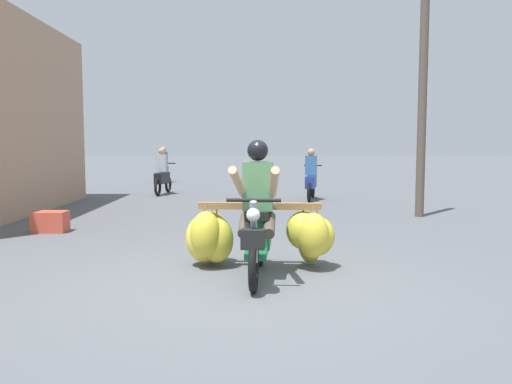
% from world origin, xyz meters
% --- Properties ---
extents(ground_plane, '(120.00, 120.00, 0.00)m').
position_xyz_m(ground_plane, '(0.00, 0.00, 0.00)').
color(ground_plane, '#56595E').
extents(motorbike_main_loaded, '(1.95, 1.90, 1.58)m').
position_xyz_m(motorbike_main_loaded, '(0.17, 0.92, 0.46)').
color(motorbike_main_loaded, black).
rests_on(motorbike_main_loaded, ground).
extents(motorbike_distant_ahead_left, '(0.58, 1.60, 1.40)m').
position_xyz_m(motorbike_distant_ahead_left, '(1.80, 8.86, 0.57)').
color(motorbike_distant_ahead_left, black).
rests_on(motorbike_distant_ahead_left, ground).
extents(motorbike_distant_ahead_right, '(0.66, 1.58, 1.40)m').
position_xyz_m(motorbike_distant_ahead_right, '(-3.25, 15.59, 0.57)').
color(motorbike_distant_ahead_right, black).
rests_on(motorbike_distant_ahead_right, ground).
extents(motorbike_distant_far_ahead, '(0.50, 1.62, 1.40)m').
position_xyz_m(motorbike_distant_far_ahead, '(-2.49, 10.54, 0.57)').
color(motorbike_distant_far_ahead, black).
rests_on(motorbike_distant_far_ahead, ground).
extents(produce_crate, '(0.56, 0.40, 0.36)m').
position_xyz_m(produce_crate, '(-3.35, 3.74, 0.18)').
color(produce_crate, '#CC4C38').
rests_on(produce_crate, ground).
extents(utility_pole, '(0.18, 0.18, 5.04)m').
position_xyz_m(utility_pole, '(3.71, 5.59, 2.52)').
color(utility_pole, brown).
rests_on(utility_pole, ground).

